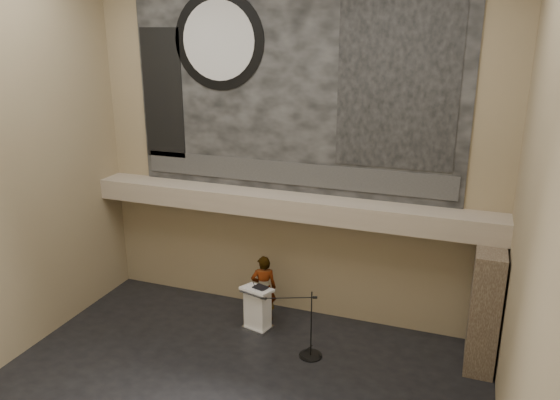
% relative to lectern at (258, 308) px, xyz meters
% --- Properties ---
extents(wall_back, '(10.00, 0.02, 8.50)m').
position_rel_lectern_xyz_m(wall_back, '(0.41, 1.25, 3.70)').
color(wall_back, '#8C7A59').
rests_on(wall_back, floor).
extents(wall_front, '(10.00, 0.02, 8.50)m').
position_rel_lectern_xyz_m(wall_front, '(0.41, -6.75, 3.70)').
color(wall_front, '#8C7A59').
rests_on(wall_front, floor).
extents(wall_right, '(0.02, 8.00, 8.50)m').
position_rel_lectern_xyz_m(wall_right, '(5.41, -2.75, 3.70)').
color(wall_right, '#8C7A59').
rests_on(wall_right, floor).
extents(soffit, '(10.00, 0.80, 0.50)m').
position_rel_lectern_xyz_m(soffit, '(0.41, 0.85, 2.40)').
color(soffit, gray).
rests_on(soffit, wall_back).
extents(sprinkler_left, '(0.04, 0.04, 0.06)m').
position_rel_lectern_xyz_m(sprinkler_left, '(-1.19, 0.80, 2.12)').
color(sprinkler_left, '#B2893D').
rests_on(sprinkler_left, soffit).
extents(sprinkler_right, '(0.04, 0.04, 0.06)m').
position_rel_lectern_xyz_m(sprinkler_right, '(2.31, 0.80, 2.12)').
color(sprinkler_right, '#B2893D').
rests_on(sprinkler_right, soffit).
extents(banner, '(8.00, 0.05, 5.00)m').
position_rel_lectern_xyz_m(banner, '(0.41, 1.22, 5.15)').
color(banner, black).
rests_on(banner, wall_back).
extents(banner_text_strip, '(7.76, 0.02, 0.55)m').
position_rel_lectern_xyz_m(banner_text_strip, '(0.41, 1.18, 3.10)').
color(banner_text_strip, '#2F2F2F').
rests_on(banner_text_strip, banner).
extents(banner_clock_rim, '(2.30, 0.02, 2.30)m').
position_rel_lectern_xyz_m(banner_clock_rim, '(-1.39, 1.18, 6.15)').
color(banner_clock_rim, black).
rests_on(banner_clock_rim, banner).
extents(banner_clock_face, '(1.84, 0.02, 1.84)m').
position_rel_lectern_xyz_m(banner_clock_face, '(-1.39, 1.16, 6.15)').
color(banner_clock_face, silver).
rests_on(banner_clock_face, banner).
extents(banner_building_print, '(2.60, 0.02, 3.60)m').
position_rel_lectern_xyz_m(banner_building_print, '(2.81, 1.18, 5.25)').
color(banner_building_print, black).
rests_on(banner_building_print, banner).
extents(banner_brick_print, '(1.10, 0.02, 3.20)m').
position_rel_lectern_xyz_m(banner_brick_print, '(-2.99, 1.18, 4.85)').
color(banner_brick_print, black).
rests_on(banner_brick_print, banner).
extents(stone_pier, '(0.60, 1.40, 2.70)m').
position_rel_lectern_xyz_m(stone_pier, '(5.06, 0.40, 0.80)').
color(stone_pier, '#45372A').
rests_on(stone_pier, floor).
extents(lectern, '(0.81, 0.66, 1.13)m').
position_rel_lectern_xyz_m(lectern, '(0.00, 0.00, 0.00)').
color(lectern, silver).
rests_on(lectern, floor).
extents(binder, '(0.38, 0.34, 0.04)m').
position_rel_lectern_xyz_m(binder, '(0.08, 0.01, 0.56)').
color(binder, black).
rests_on(binder, lectern).
extents(papers, '(0.24, 0.32, 0.00)m').
position_rel_lectern_xyz_m(papers, '(-0.16, -0.05, 0.55)').
color(papers, silver).
rests_on(papers, lectern).
extents(speaker_person, '(0.73, 0.62, 1.72)m').
position_rel_lectern_xyz_m(speaker_person, '(-0.03, 0.48, 0.31)').
color(speaker_person, silver).
rests_on(speaker_person, floor).
extents(mic_stand, '(1.27, 0.69, 1.59)m').
position_rel_lectern_xyz_m(mic_stand, '(1.51, -0.67, -0.33)').
color(mic_stand, black).
rests_on(mic_stand, floor).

